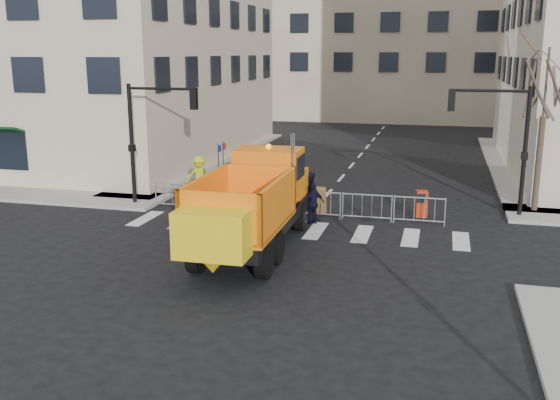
% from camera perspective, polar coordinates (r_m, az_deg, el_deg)
% --- Properties ---
extents(ground, '(120.00, 120.00, 0.00)m').
position_cam_1_polar(ground, '(19.20, -2.05, -7.11)').
color(ground, black).
rests_on(ground, ground).
extents(sidewalk_back, '(64.00, 5.00, 0.15)m').
position_cam_1_polar(sidewalk_back, '(27.07, 3.09, -0.85)').
color(sidewalk_back, gray).
rests_on(sidewalk_back, ground).
extents(building_far, '(30.00, 18.00, 24.00)m').
position_cam_1_polar(building_far, '(69.61, 10.79, 17.50)').
color(building_far, gray).
rests_on(building_far, ground).
extents(traffic_light_left, '(0.18, 0.18, 5.40)m').
position_cam_1_polar(traffic_light_left, '(28.31, -13.39, 4.86)').
color(traffic_light_left, black).
rests_on(traffic_light_left, ground).
extents(traffic_light_right, '(0.18, 0.18, 5.40)m').
position_cam_1_polar(traffic_light_right, '(27.22, 21.47, 3.96)').
color(traffic_light_right, black).
rests_on(traffic_light_right, ground).
extents(crowd_barriers, '(12.60, 0.60, 1.10)m').
position_cam_1_polar(crowd_barriers, '(26.25, 1.11, -0.21)').
color(crowd_barriers, '#9EA0A5').
rests_on(crowd_barriers, ground).
extents(street_tree, '(3.00, 3.00, 7.50)m').
position_cam_1_polar(street_tree, '(28.16, 22.84, 6.29)').
color(street_tree, '#382B21').
rests_on(street_tree, ground).
extents(plow_truck, '(3.32, 10.18, 3.94)m').
position_cam_1_polar(plow_truck, '(21.18, -2.56, -0.20)').
color(plow_truck, black).
rests_on(plow_truck, ground).
extents(cop_a, '(0.69, 0.69, 1.62)m').
position_cam_1_polar(cop_a, '(25.96, -2.01, 0.22)').
color(cop_a, black).
rests_on(cop_a, ground).
extents(cop_b, '(1.22, 1.12, 2.01)m').
position_cam_1_polar(cop_b, '(25.40, 2.68, 0.36)').
color(cop_b, black).
rests_on(cop_b, ground).
extents(cop_c, '(1.02, 0.93, 1.67)m').
position_cam_1_polar(cop_c, '(24.88, 3.03, -0.32)').
color(cop_c, black).
rests_on(cop_c, ground).
extents(worker, '(1.37, 1.01, 1.89)m').
position_cam_1_polar(worker, '(29.26, -7.39, 2.19)').
color(worker, '#B9C617').
rests_on(worker, sidewalk_back).
extents(newspaper_box, '(0.52, 0.49, 1.10)m').
position_cam_1_polar(newspaper_box, '(26.02, 12.79, -0.33)').
color(newspaper_box, '#A6270C').
rests_on(newspaper_box, sidewalk_back).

